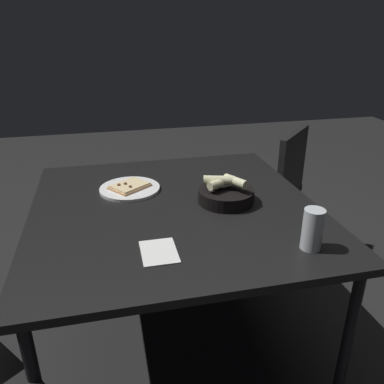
# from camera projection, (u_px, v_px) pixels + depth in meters

# --- Properties ---
(ground) EXTENTS (8.00, 8.00, 0.00)m
(ground) POSITION_uv_depth(u_px,v_px,m) (177.00, 335.00, 1.93)
(ground) COLOR black
(dining_table) EXTENTS (1.19, 1.18, 0.71)m
(dining_table) POSITION_uv_depth(u_px,v_px,m) (175.00, 216.00, 1.66)
(dining_table) COLOR black
(dining_table) RESTS_ON ground
(pizza_plate) EXTENTS (0.27, 0.27, 0.04)m
(pizza_plate) POSITION_uv_depth(u_px,v_px,m) (130.00, 188.00, 1.78)
(pizza_plate) COLOR white
(pizza_plate) RESTS_ON dining_table
(bread_basket) EXTENTS (0.24, 0.24, 0.12)m
(bread_basket) POSITION_uv_depth(u_px,v_px,m) (226.00, 194.00, 1.66)
(bread_basket) COLOR black
(bread_basket) RESTS_ON dining_table
(beer_glass) EXTENTS (0.07, 0.07, 0.15)m
(beer_glass) POSITION_uv_depth(u_px,v_px,m) (312.00, 232.00, 1.31)
(beer_glass) COLOR silver
(beer_glass) RESTS_ON dining_table
(napkin) EXTENTS (0.16, 0.12, 0.00)m
(napkin) POSITION_uv_depth(u_px,v_px,m) (159.00, 252.00, 1.31)
(napkin) COLOR white
(napkin) RESTS_ON dining_table
(chair_far) EXTENTS (0.62, 0.62, 0.84)m
(chair_far) POSITION_uv_depth(u_px,v_px,m) (271.00, 184.00, 2.44)
(chair_far) COLOR #282828
(chair_far) RESTS_ON ground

